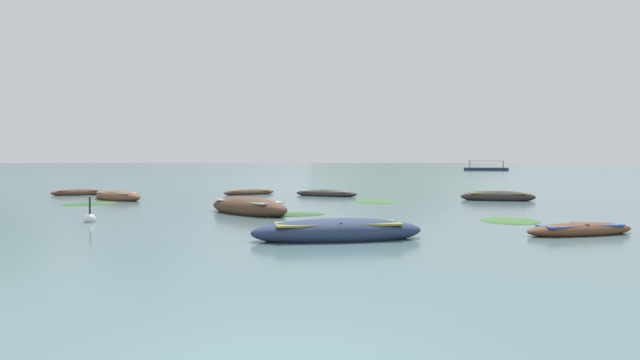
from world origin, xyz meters
TOP-DOWN VIEW (x-y plane):
  - ground_plane at (0.00, 1500.00)m, footprint 6000.00×6000.00m
  - mountain_0 at (-1382.28, 2039.93)m, footprint 1460.02×1460.02m
  - mountain_1 at (-761.98, 1905.07)m, footprint 1377.11×1377.11m
  - mountain_2 at (134.82, 2101.16)m, footprint 1057.19×1057.19m
  - rowboat_0 at (-12.09, 22.50)m, footprint 3.76×2.90m
  - rowboat_1 at (7.07, 10.27)m, footprint 3.55×1.98m
  - rowboat_2 at (8.27, 23.64)m, footprint 3.96×1.67m
  - rowboat_5 at (-1.08, 26.56)m, footprint 4.07×2.42m
  - rowboat_6 at (-16.50, 26.56)m, footprint 3.16×2.22m
  - rowboat_7 at (-6.01, 27.85)m, footprint 3.27×2.59m
  - rowboat_8 at (0.26, 8.83)m, footprint 4.78×2.39m
  - rowboat_11 at (-3.54, 15.60)m, footprint 4.35×4.19m
  - ferry_0 at (31.01, 121.10)m, footprint 10.37×5.82m
  - mooring_buoy at (-8.34, 12.33)m, footprint 0.40×0.40m
  - weed_patch_0 at (6.10, 13.66)m, footprint 2.00×2.26m
  - weed_patch_1 at (-12.27, 19.88)m, footprint 2.91×3.32m
  - weed_patch_2 at (-1.70, 15.35)m, footprint 2.73×1.91m
  - weed_patch_3 at (-13.34, 23.53)m, footprint 1.41×1.74m
  - weed_patch_5 at (1.77, 22.21)m, footprint 3.15×3.27m

SIDE VIEW (x-z plane):
  - ground_plane at x=0.00m, z-range 0.00..0.00m
  - weed_patch_0 at x=6.10m, z-range -0.07..0.07m
  - weed_patch_1 at x=-12.27m, z-range -0.07..0.07m
  - weed_patch_2 at x=-1.70m, z-range -0.07..0.07m
  - weed_patch_3 at x=-13.34m, z-range -0.07..0.07m
  - weed_patch_5 at x=1.77m, z-range -0.07..0.07m
  - mooring_buoy at x=-8.34m, z-range -0.39..0.58m
  - rowboat_7 at x=-6.01m, z-range -0.08..0.35m
  - rowboat_1 at x=7.07m, z-range -0.08..0.35m
  - rowboat_6 at x=-16.50m, z-range -0.08..0.37m
  - rowboat_5 at x=-1.08m, z-range -0.09..0.41m
  - rowboat_2 at x=8.27m, z-range -0.12..0.53m
  - rowboat_0 at x=-12.09m, z-range -0.13..0.54m
  - rowboat_8 at x=0.26m, z-range -0.13..0.58m
  - rowboat_11 at x=-3.54m, z-range -0.16..0.68m
  - ferry_0 at x=31.01m, z-range -0.82..1.71m
  - mountain_2 at x=134.82m, z-range 0.00..335.99m
  - mountain_0 at x=-1382.28m, z-range 0.00..484.84m
  - mountain_1 at x=-761.98m, z-range 0.00..507.81m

